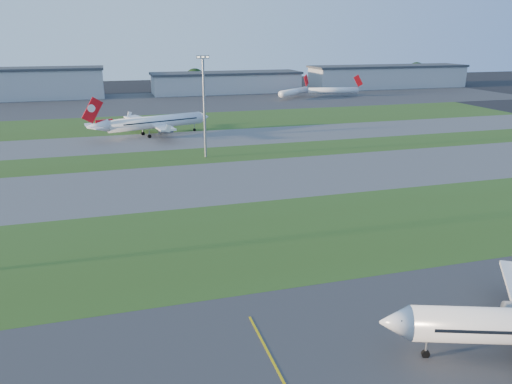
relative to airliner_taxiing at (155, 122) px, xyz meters
name	(u,v)px	position (x,y,z in m)	size (l,w,h in m)	color
grass_strip_a	(178,247)	(-5.29, -89.49, -4.20)	(300.00, 34.00, 0.01)	#34501A
taxiway_a	(157,186)	(-5.29, -56.49, -4.20)	(300.00, 32.00, 0.01)	#515154
grass_strip_b	(147,159)	(-5.29, -31.49, -4.20)	(300.00, 18.00, 0.01)	#34501A
taxiway_b	(141,142)	(-5.29, -9.49, -4.20)	(300.00, 26.00, 0.01)	#515154
grass_strip_c	(134,124)	(-5.29, 23.51, -4.20)	(300.00, 40.00, 0.01)	#34501A
apron_far	(127,103)	(-5.29, 83.51, -4.20)	(400.00, 80.00, 0.01)	#333335
airliner_taxiing	(155,122)	(0.00, 0.00, 0.00)	(37.20, 31.35, 11.98)	white
mini_jet_near	(294,92)	(76.74, 79.44, -0.93)	(22.83, 19.95, 9.48)	white
mini_jet_far	(334,90)	(98.30, 79.20, -0.93)	(28.51, 7.20, 9.48)	white
light_mast_centre	(204,100)	(9.71, -33.49, 10.61)	(3.20, 0.70, 25.80)	gray
hangar_west	(30,83)	(-50.29, 113.51, 3.43)	(71.40, 23.00, 15.20)	#A3A6AB
hangar_east	(226,82)	(49.71, 113.51, 1.43)	(81.60, 23.00, 11.20)	#A3A6AB
hangar_far_east	(388,76)	(149.71, 113.51, 2.43)	(96.90, 23.00, 13.20)	#A3A6AB
tree_mid_west	(84,84)	(-25.29, 124.51, 1.63)	(9.90, 9.90, 10.80)	black
tree_mid_east	(195,79)	(34.71, 127.51, 2.61)	(11.55, 11.55, 12.60)	black
tree_east	(319,77)	(109.71, 125.51, 1.95)	(10.45, 10.45, 11.40)	black
tree_far_east	(416,72)	(179.71, 129.51, 3.26)	(12.65, 12.65, 13.80)	black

